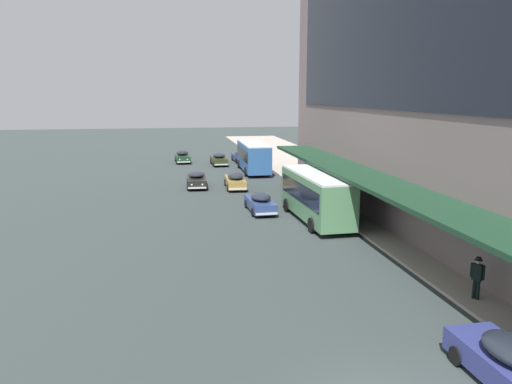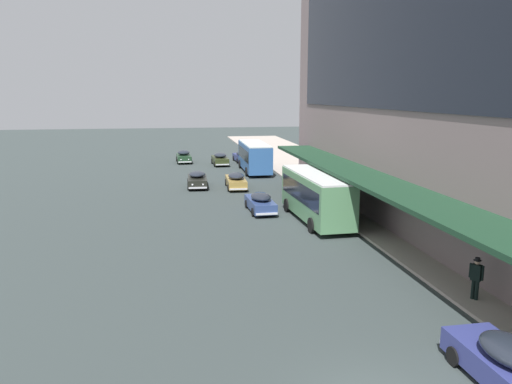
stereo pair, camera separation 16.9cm
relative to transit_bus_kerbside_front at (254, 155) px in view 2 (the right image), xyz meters
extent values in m
cube|color=#305D9C|center=(0.00, 0.00, -0.12)|extent=(2.72, 9.40, 2.86)
cube|color=black|center=(0.00, 0.00, 0.22)|extent=(2.75, 8.65, 1.26)
cube|color=silver|center=(0.00, 0.00, 1.35)|extent=(2.62, 9.40, 0.12)
cube|color=black|center=(0.09, 4.71, 1.05)|extent=(1.28, 0.08, 0.36)
cylinder|color=black|center=(-1.21, 3.20, -1.40)|extent=(0.27, 1.00, 1.00)
cylinder|color=black|center=(1.33, 3.15, -1.40)|extent=(0.27, 1.00, 1.00)
cylinder|color=black|center=(-1.33, -2.88, -1.40)|extent=(0.27, 1.00, 1.00)
cylinder|color=black|center=(1.22, -2.93, -1.40)|extent=(0.27, 1.00, 1.00)
cube|color=#558A5C|center=(0.49, -22.67, -0.10)|extent=(2.77, 9.26, 2.90)
cube|color=black|center=(0.49, -22.67, 0.25)|extent=(2.78, 8.53, 1.28)
cube|color=silver|center=(0.49, -22.67, 1.40)|extent=(2.67, 9.26, 0.12)
cube|color=black|center=(0.33, -18.04, 1.10)|extent=(1.23, 0.10, 0.36)
cylinder|color=black|center=(-0.85, -19.59, -1.40)|extent=(0.28, 1.01, 1.00)
cylinder|color=black|center=(1.60, -19.51, -1.40)|extent=(0.28, 1.01, 1.00)
cylinder|color=black|center=(-0.64, -25.56, -1.40)|extent=(0.28, 1.01, 1.00)
cylinder|color=black|center=(1.81, -25.47, -1.40)|extent=(0.28, 1.01, 1.00)
cube|color=#2D351A|center=(-3.29, 6.33, -1.30)|extent=(1.83, 4.55, 0.77)
ellipsoid|color=#1E232D|center=(-3.29, 6.11, -0.65)|extent=(1.57, 2.52, 0.60)
cube|color=silver|center=(-3.35, 8.63, -1.53)|extent=(1.63, 0.16, 0.14)
cube|color=silver|center=(-3.23, 4.03, -1.53)|extent=(1.63, 0.16, 0.14)
sphere|color=silver|center=(-3.83, 8.59, -1.25)|extent=(0.18, 0.18, 0.18)
sphere|color=silver|center=(-2.88, 8.62, -1.25)|extent=(0.18, 0.18, 0.18)
cylinder|color=black|center=(-4.19, 7.70, -1.58)|extent=(0.16, 0.64, 0.64)
cylinder|color=black|center=(-2.47, 7.75, -1.58)|extent=(0.16, 0.64, 0.64)
cylinder|color=black|center=(-4.11, 4.91, -1.58)|extent=(0.16, 0.64, 0.64)
cylinder|color=black|center=(-2.40, 4.96, -1.58)|extent=(0.16, 0.64, 0.64)
cube|color=navy|center=(-0.19, 8.74, -1.32)|extent=(1.93, 4.59, 0.72)
ellipsoid|color=#1E232D|center=(-0.18, 8.52, -0.74)|extent=(1.62, 2.55, 0.50)
cube|color=silver|center=(-0.31, 11.04, -1.53)|extent=(1.62, 0.20, 0.14)
cube|color=silver|center=(-0.07, 6.44, -1.53)|extent=(1.62, 0.20, 0.14)
sphere|color=silver|center=(-0.78, 10.99, -1.27)|extent=(0.18, 0.18, 0.18)
sphere|color=silver|center=(0.16, 11.04, -1.27)|extent=(0.18, 0.18, 0.18)
cylinder|color=black|center=(-1.12, 10.09, -1.58)|extent=(0.17, 0.65, 0.64)
cylinder|color=black|center=(0.58, 10.18, -1.58)|extent=(0.17, 0.65, 0.64)
cylinder|color=black|center=(-0.97, 7.30, -1.58)|extent=(0.17, 0.65, 0.64)
cylinder|color=black|center=(0.73, 7.39, -1.58)|extent=(0.17, 0.65, 0.64)
cube|color=#1D3823|center=(-7.68, 9.36, -1.30)|extent=(1.86, 4.34, 0.77)
ellipsoid|color=#1E232D|center=(-7.68, 9.57, -0.63)|extent=(1.60, 2.40, 0.62)
cube|color=silver|center=(-7.61, 7.16, -1.53)|extent=(1.65, 0.17, 0.14)
cube|color=silver|center=(-7.74, 11.55, -1.53)|extent=(1.65, 0.17, 0.14)
sphere|color=silver|center=(-7.13, 7.21, -1.25)|extent=(0.18, 0.18, 0.18)
sphere|color=silver|center=(-8.09, 7.18, -1.25)|extent=(0.18, 0.18, 0.18)
cylinder|color=black|center=(-6.77, 8.06, -1.58)|extent=(0.16, 0.64, 0.64)
cylinder|color=black|center=(-8.50, 8.00, -1.58)|extent=(0.16, 0.64, 0.64)
cylinder|color=black|center=(-6.85, 10.71, -1.58)|extent=(0.16, 0.64, 0.64)
cylinder|color=black|center=(-8.58, 10.66, -1.58)|extent=(0.16, 0.64, 0.64)
cube|color=navy|center=(-2.82, -19.22, -1.32)|extent=(1.76, 4.52, 0.73)
ellipsoid|color=#1E232D|center=(-2.81, -19.45, -0.70)|extent=(1.51, 2.50, 0.56)
cube|color=silver|center=(-2.87, -16.93, -1.53)|extent=(1.57, 0.16, 0.14)
cube|color=silver|center=(-2.76, -21.51, -1.53)|extent=(1.57, 0.16, 0.14)
sphere|color=silver|center=(-3.32, -16.97, -1.27)|extent=(0.18, 0.18, 0.18)
sphere|color=silver|center=(-2.42, -16.95, -1.27)|extent=(0.18, 0.18, 0.18)
cylinder|color=black|center=(-3.68, -17.85, -1.58)|extent=(0.15, 0.64, 0.64)
cylinder|color=black|center=(-2.02, -17.82, -1.58)|extent=(0.15, 0.64, 0.64)
cylinder|color=black|center=(-3.61, -20.63, -1.58)|extent=(0.15, 0.64, 0.64)
cylinder|color=black|center=(-1.96, -20.59, -1.58)|extent=(0.15, 0.64, 0.64)
cube|color=black|center=(-6.93, -8.35, -1.30)|extent=(1.90, 4.53, 0.76)
ellipsoid|color=#1E232D|center=(-6.92, -8.13, -0.68)|extent=(1.62, 2.51, 0.55)
cube|color=silver|center=(-7.02, -10.63, -1.53)|extent=(1.65, 0.18, 0.14)
cube|color=silver|center=(-6.84, -6.07, -1.53)|extent=(1.65, 0.18, 0.14)
sphere|color=silver|center=(-6.54, -10.62, -1.25)|extent=(0.18, 0.18, 0.18)
sphere|color=silver|center=(-7.49, -10.58, -1.25)|extent=(0.18, 0.18, 0.18)
cylinder|color=black|center=(-6.12, -9.77, -1.58)|extent=(0.16, 0.64, 0.64)
cylinder|color=black|center=(-7.85, -9.70, -1.58)|extent=(0.16, 0.64, 0.64)
cylinder|color=black|center=(-6.01, -7.00, -1.58)|extent=(0.16, 0.64, 0.64)
cylinder|color=black|center=(-7.75, -6.93, -1.58)|extent=(0.16, 0.64, 0.64)
cube|color=olive|center=(-3.38, -9.50, -1.31)|extent=(1.84, 4.74, 0.75)
ellipsoid|color=#1E232D|center=(-3.39, -9.74, -0.68)|extent=(1.56, 2.63, 0.56)
cube|color=silver|center=(-3.30, -7.11, -1.53)|extent=(1.59, 0.18, 0.14)
cube|color=silver|center=(-3.47, -11.89, -1.53)|extent=(1.59, 0.18, 0.14)
sphere|color=silver|center=(-3.76, -7.13, -1.26)|extent=(0.18, 0.18, 0.18)
sphere|color=silver|center=(-2.84, -7.16, -1.26)|extent=(0.18, 0.18, 0.18)
cylinder|color=black|center=(-4.16, -8.02, -1.58)|extent=(0.16, 0.64, 0.64)
cylinder|color=black|center=(-2.50, -8.08, -1.58)|extent=(0.16, 0.64, 0.64)
cylinder|color=black|center=(-4.27, -10.92, -1.58)|extent=(0.16, 0.64, 0.64)
cylinder|color=black|center=(-2.60, -10.98, -1.58)|extent=(0.16, 0.64, 0.64)
cube|color=navy|center=(0.44, -43.00, -1.30)|extent=(1.84, 4.32, 0.76)
cube|color=silver|center=(0.42, -40.80, -1.53)|extent=(1.71, 0.14, 0.14)
sphere|color=silver|center=(-0.07, -40.83, -1.25)|extent=(0.18, 0.18, 0.18)
sphere|color=silver|center=(0.92, -40.82, -1.25)|extent=(0.18, 0.18, 0.18)
cylinder|color=black|center=(-0.47, -41.68, -1.58)|extent=(0.15, 0.64, 0.64)
cylinder|color=black|center=(1.33, -41.66, -1.58)|extent=(0.15, 0.64, 0.64)
cylinder|color=black|center=(3.15, -37.15, -1.33)|extent=(0.16, 0.16, 0.85)
cylinder|color=black|center=(3.24, -37.28, -1.33)|extent=(0.16, 0.16, 0.85)
cube|color=black|center=(3.19, -37.21, -0.55)|extent=(0.42, 0.47, 0.70)
cylinder|color=black|center=(3.05, -37.00, -0.52)|extent=(0.10, 0.10, 0.63)
cylinder|color=black|center=(3.34, -37.43, -0.52)|extent=(0.10, 0.10, 0.63)
sphere|color=tan|center=(3.19, -37.21, -0.09)|extent=(0.22, 0.22, 0.22)
cylinder|color=black|center=(3.19, -37.21, -0.02)|extent=(0.33, 0.33, 0.02)
cylinder|color=black|center=(3.19, -37.21, 0.04)|extent=(0.21, 0.21, 0.12)
camera|label=1|loc=(-9.54, -55.27, 6.85)|focal=35.00mm
camera|label=2|loc=(-9.37, -55.30, 6.85)|focal=35.00mm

